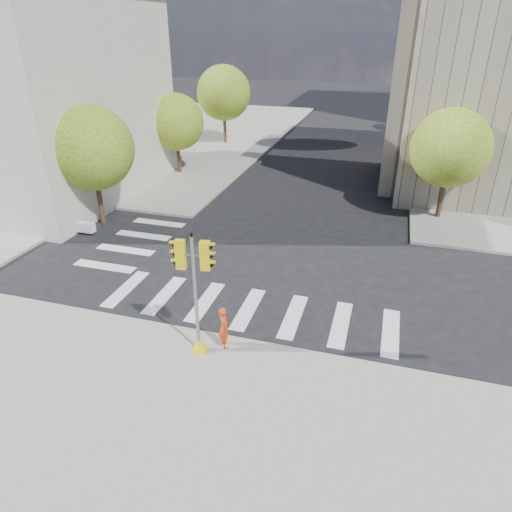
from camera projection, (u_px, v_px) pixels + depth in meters
The scene contains 13 objects.
ground at pixel (264, 285), 19.51m from camera, with size 160.00×160.00×0.00m, color black.
sidewalk_far_left at pixel (145, 133), 46.80m from camera, with size 28.00×40.00×0.15m, color gray.
tree_lw_near at pixel (91, 148), 23.70m from camera, with size 4.40×4.40×6.41m.
tree_lw_mid at pixel (176, 122), 32.46m from camera, with size 4.00×4.00×5.77m.
tree_lw_far at pixel (224, 93), 40.66m from camera, with size 4.80×4.80×6.95m.
tree_re_near at pixel (450, 148), 24.34m from camera, with size 4.20×4.20×6.16m.
tree_re_mid at pixel (438, 108), 34.47m from camera, with size 4.60×4.60×6.66m.
tree_re_far at pixel (430, 94), 44.95m from camera, with size 4.00×4.00×5.88m.
lamp_near at pixel (456, 125), 27.39m from camera, with size 0.35×0.18×8.11m.
lamp_far at pixel (441, 95), 39.37m from camera, with size 0.35×0.18×8.11m.
traffic_signal at pixel (196, 305), 14.53m from camera, with size 1.08×0.56×4.29m.
photographer at pixel (224, 327), 15.20m from camera, with size 0.56×0.37×1.53m, color #CA4013.
planter_wall at pixel (47, 221), 24.78m from camera, with size 6.00×0.40×0.50m, color silver.
Camera 1 is at (4.45, -16.27, 9.90)m, focal length 32.00 mm.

